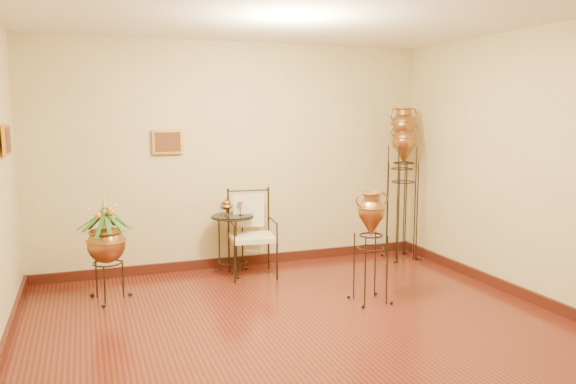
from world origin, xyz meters
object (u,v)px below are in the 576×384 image
object	(u,v)px
armchair	(252,234)
side_table	(233,243)
amphora_tall	(402,182)
amphora_mid	(403,190)
planter_urn	(106,240)

from	to	relation	value
armchair	side_table	bearing A→B (deg)	143.77
amphora_tall	amphora_mid	xyz separation A→B (m)	(0.00, -0.04, -0.11)
planter_urn	side_table	xyz separation A→B (m)	(1.47, 0.49, -0.27)
amphora_mid	amphora_tall	bearing A→B (deg)	90.00
side_table	amphora_mid	bearing A→B (deg)	-1.95
planter_urn	armchair	xyz separation A→B (m)	(1.66, 0.31, -0.13)
amphora_mid	armchair	size ratio (longest dim) A/B	1.79
planter_urn	amphora_tall	bearing A→B (deg)	6.79
amphora_tall	amphora_mid	world-z (taller)	amphora_tall
amphora_tall	armchair	bearing A→B (deg)	-176.32
amphora_mid	side_table	bearing A→B (deg)	178.05
amphora_mid	planter_urn	size ratio (longest dim) A/B	1.59
amphora_mid	planter_urn	bearing A→B (deg)	-173.78
planter_urn	amphora_mid	bearing A→B (deg)	6.22
amphora_mid	planter_urn	xyz separation A→B (m)	(-3.77, -0.41, -0.28)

